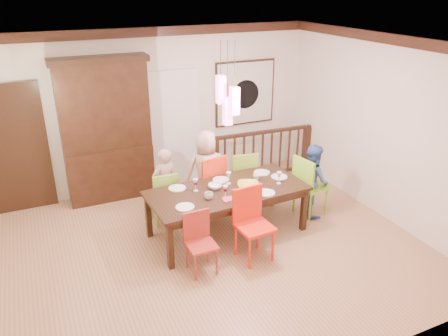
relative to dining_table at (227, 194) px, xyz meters
name	(u,v)px	position (x,y,z in m)	size (l,w,h in m)	color
floor	(209,249)	(-0.43, -0.30, -0.68)	(6.00, 6.00, 0.00)	#A1734D
ceiling	(206,45)	(-0.43, -0.30, 2.22)	(6.00, 6.00, 0.00)	white
wall_back	(155,110)	(-0.43, 2.20, 0.77)	(6.00, 6.00, 0.00)	silver
wall_right	(382,128)	(2.57, -0.30, 0.77)	(5.00, 5.00, 0.00)	silver
crown_molding	(206,52)	(-0.43, -0.30, 2.14)	(6.00, 5.00, 0.16)	black
panel_door	(15,151)	(-2.83, 2.15, 0.37)	(1.04, 0.07, 2.24)	black
white_doorway	(175,129)	(-0.08, 2.16, 0.37)	(0.97, 0.05, 2.22)	silver
painting	(245,93)	(1.37, 2.16, 0.92)	(1.25, 0.06, 1.25)	black
pendant_cluster	(228,100)	(0.00, 0.00, 1.43)	(0.27, 0.21, 1.14)	#ED4785
dining_table	(227,194)	(0.00, 0.00, 0.00)	(2.42, 1.20, 0.75)	black
chair_far_left	(163,193)	(-0.78, 0.76, -0.17)	(0.41, 0.41, 0.89)	#87C637
chair_far_mid	(207,180)	(-0.02, 0.76, -0.08)	(0.57, 0.57, 1.04)	red
chair_far_right	(241,173)	(0.64, 0.80, -0.11)	(0.50, 0.50, 0.99)	#7EAF2B
chair_near_left	(201,241)	(-0.72, -0.74, -0.20)	(0.38, 0.38, 0.83)	#A92D23
chair_near_mid	(255,221)	(0.06, -0.76, -0.09)	(0.49, 0.49, 1.03)	red
chair_end_right	(312,181)	(1.53, 0.00, -0.09)	(0.54, 0.54, 1.03)	#85D22B
china_hutch	(106,131)	(-1.37, 2.00, 0.58)	(1.58, 0.46, 2.50)	black
balustrade	(262,153)	(1.52, 1.65, -0.18)	(2.11, 0.17, 0.96)	black
person_far_left	(165,184)	(-0.71, 0.87, -0.07)	(0.44, 0.29, 1.20)	beige
person_far_mid	(207,171)	(0.02, 0.85, 0.03)	(0.69, 0.45, 1.40)	beige
person_end_right	(313,180)	(1.55, 0.01, -0.07)	(0.59, 0.46, 1.21)	#3C64A9
serving_bowl	(248,186)	(0.30, -0.10, 0.11)	(0.33, 0.33, 0.08)	gold
small_bowl	(215,186)	(-0.15, 0.10, 0.11)	(0.22, 0.22, 0.07)	white
cup_left	(209,196)	(-0.37, -0.18, 0.12)	(0.13, 0.13, 0.10)	silver
cup_right	(256,178)	(0.54, 0.10, 0.12)	(0.10, 0.10, 0.10)	silver
plate_far_left	(177,188)	(-0.67, 0.33, 0.08)	(0.26, 0.26, 0.01)	white
plate_far_mid	(221,180)	(0.05, 0.33, 0.08)	(0.26, 0.26, 0.01)	white
plate_far_right	(262,173)	(0.76, 0.31, 0.08)	(0.26, 0.26, 0.01)	white
plate_near_left	(185,207)	(-0.77, -0.28, 0.08)	(0.26, 0.26, 0.01)	white
plate_near_mid	(266,193)	(0.46, -0.35, 0.08)	(0.26, 0.26, 0.01)	white
plate_end_right	(279,177)	(0.93, 0.05, 0.08)	(0.26, 0.26, 0.01)	white
wine_glass_a	(196,185)	(-0.45, 0.15, 0.17)	(0.08, 0.08, 0.19)	#590C19
wine_glass_b	(229,178)	(0.10, 0.17, 0.17)	(0.08, 0.08, 0.19)	silver
wine_glass_c	(225,192)	(-0.14, -0.24, 0.17)	(0.08, 0.08, 0.19)	#590C19
wine_glass_d	(279,178)	(0.81, -0.14, 0.17)	(0.08, 0.08, 0.19)	silver
napkin	(229,199)	(-0.12, -0.31, 0.08)	(0.18, 0.14, 0.01)	#D83359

